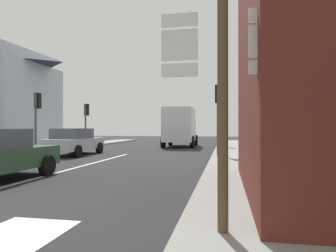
% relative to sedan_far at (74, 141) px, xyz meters
% --- Properties ---
extents(ground_plane, '(80.00, 80.00, 0.00)m').
position_rel_sedan_far_xyz_m(ground_plane, '(2.73, -1.09, -0.76)').
color(ground_plane, '#232326').
extents(sidewalk_right, '(2.22, 44.00, 0.14)m').
position_rel_sedan_far_xyz_m(sidewalk_right, '(8.67, -3.09, -0.69)').
color(sidewalk_right, gray).
rests_on(sidewalk_right, ground).
extents(lane_centre_stripe, '(0.16, 12.00, 0.01)m').
position_rel_sedan_far_xyz_m(lane_centre_stripe, '(2.73, -5.09, -0.75)').
color(lane_centre_stripe, silver).
rests_on(lane_centre_stripe, ground).
extents(sedan_far, '(1.97, 4.20, 1.47)m').
position_rel_sedan_far_xyz_m(sedan_far, '(0.00, 0.00, 0.00)').
color(sedan_far, '#B7BABF').
rests_on(sedan_far, ground).
extents(delivery_truck, '(2.55, 5.04, 3.05)m').
position_rel_sedan_far_xyz_m(delivery_truck, '(4.68, 8.42, 0.89)').
color(delivery_truck, silver).
rests_on(delivery_truck, ground).
extents(route_sign_post, '(1.66, 0.14, 3.20)m').
position_rel_sedan_far_xyz_m(route_sign_post, '(8.20, -11.45, 1.15)').
color(route_sign_post, brown).
rests_on(route_sign_post, ground).
extents(traffic_light_near_left, '(0.30, 0.49, 3.52)m').
position_rel_sedan_far_xyz_m(traffic_light_near_left, '(-2.41, 0.20, 1.85)').
color(traffic_light_near_left, '#47474C').
rests_on(traffic_light_near_left, ground).
extents(traffic_light_near_right, '(0.30, 0.49, 3.66)m').
position_rel_sedan_far_xyz_m(traffic_light_near_right, '(7.87, -0.05, 1.95)').
color(traffic_light_near_right, '#47474C').
rests_on(traffic_light_near_right, ground).
extents(traffic_light_far_right, '(0.30, 0.49, 3.58)m').
position_rel_sedan_far_xyz_m(traffic_light_far_right, '(7.87, 7.40, 1.89)').
color(traffic_light_far_right, '#47474C').
rests_on(traffic_light_far_right, ground).
extents(traffic_light_far_left, '(0.30, 0.49, 3.37)m').
position_rel_sedan_far_xyz_m(traffic_light_far_left, '(-2.41, 6.45, 1.74)').
color(traffic_light_far_left, '#47474C').
rests_on(traffic_light_far_left, ground).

